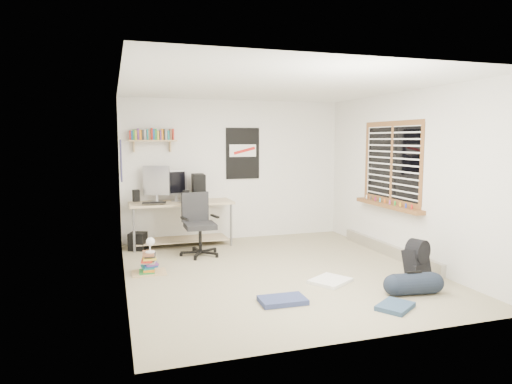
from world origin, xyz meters
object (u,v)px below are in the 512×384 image
object	(u,v)px
desk	(181,224)
book_stack	(149,262)
backpack	(417,265)
duffel_bag	(414,283)
office_chair	(200,224)

from	to	relation	value
desk	book_stack	distance (m)	1.70
backpack	duffel_bag	bearing A→B (deg)	-152.10
duffel_bag	book_stack	size ratio (longest dim) A/B	1.12
backpack	office_chair	bearing A→B (deg)	117.22
backpack	desk	bearing A→B (deg)	109.90
office_chair	backpack	distance (m)	3.21
desk	backpack	xyz separation A→B (m)	(2.59, -2.90, -0.16)
backpack	book_stack	xyz separation A→B (m)	(-3.26, 1.35, -0.05)
desk	book_stack	size ratio (longest dim) A/B	3.85
desk	duffel_bag	bearing A→B (deg)	-37.45
office_chair	duffel_bag	xyz separation A→B (m)	(2.04, -2.54, -0.35)
duffel_bag	book_stack	distance (m)	3.40
desk	book_stack	xyz separation A→B (m)	(-0.67, -1.55, -0.21)
backpack	duffel_bag	distance (m)	0.59
office_chair	duffel_bag	bearing A→B (deg)	-61.52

